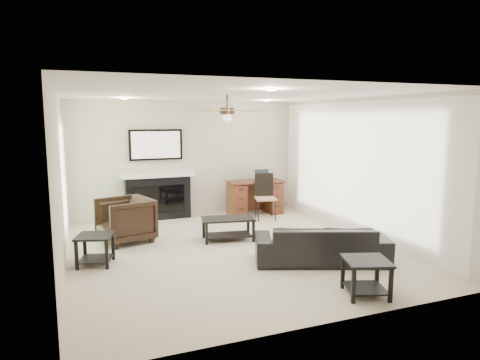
{
  "coord_description": "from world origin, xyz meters",
  "views": [
    {
      "loc": [
        -2.31,
        -6.35,
        2.14
      ],
      "look_at": [
        0.3,
        0.3,
        1.1
      ],
      "focal_mm": 32.0,
      "sensor_mm": 36.0,
      "label": 1
    }
  ],
  "objects_px": {
    "coffee_table": "(228,229)",
    "desk": "(255,197)",
    "sofa": "(321,243)",
    "fireplace_unit": "(158,175)",
    "armchair": "(125,220)"
  },
  "relations": [
    {
      "from": "fireplace_unit",
      "to": "armchair",
      "type": "bearing_deg",
      "value": -120.12
    },
    {
      "from": "coffee_table",
      "to": "desk",
      "type": "height_order",
      "value": "desk"
    },
    {
      "from": "coffee_table",
      "to": "armchair",
      "type": "bearing_deg",
      "value": 171.61
    },
    {
      "from": "sofa",
      "to": "coffee_table",
      "type": "xyz_separation_m",
      "value": [
        -0.9,
        1.6,
        -0.08
      ]
    },
    {
      "from": "armchair",
      "to": "coffee_table",
      "type": "xyz_separation_m",
      "value": [
        1.7,
        -0.55,
        -0.19
      ]
    },
    {
      "from": "sofa",
      "to": "fireplace_unit",
      "type": "relative_size",
      "value": 1.02
    },
    {
      "from": "sofa",
      "to": "coffee_table",
      "type": "height_order",
      "value": "sofa"
    },
    {
      "from": "sofa",
      "to": "coffee_table",
      "type": "relative_size",
      "value": 2.17
    },
    {
      "from": "sofa",
      "to": "fireplace_unit",
      "type": "height_order",
      "value": "fireplace_unit"
    },
    {
      "from": "sofa",
      "to": "armchair",
      "type": "relative_size",
      "value": 2.29
    },
    {
      "from": "armchair",
      "to": "coffee_table",
      "type": "distance_m",
      "value": 1.8
    },
    {
      "from": "sofa",
      "to": "desk",
      "type": "relative_size",
      "value": 1.6
    },
    {
      "from": "coffee_table",
      "to": "fireplace_unit",
      "type": "height_order",
      "value": "fireplace_unit"
    },
    {
      "from": "sofa",
      "to": "armchair",
      "type": "bearing_deg",
      "value": -18.43
    },
    {
      "from": "sofa",
      "to": "desk",
      "type": "xyz_separation_m",
      "value": [
        0.36,
        3.32,
        0.1
      ]
    }
  ]
}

